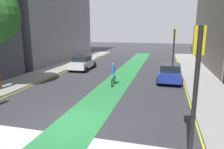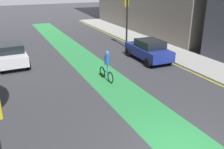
% 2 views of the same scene
% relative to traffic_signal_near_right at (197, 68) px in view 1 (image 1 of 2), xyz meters
% --- Properties ---
extents(ground_plane, '(120.00, 120.00, 0.00)m').
position_rel_traffic_signal_near_right_xyz_m(ground_plane, '(-5.38, 1.28, -3.20)').
color(ground_plane, '#38383D').
extents(bike_lane_paint, '(2.40, 60.00, 0.01)m').
position_rel_traffic_signal_near_right_xyz_m(bike_lane_paint, '(-4.96, 1.28, -3.20)').
color(bike_lane_paint, '#2D8C47').
rests_on(bike_lane_paint, ground_plane).
extents(crosswalk_band, '(12.00, 1.80, 0.01)m').
position_rel_traffic_signal_near_right_xyz_m(crosswalk_band, '(-5.38, -0.72, -3.20)').
color(crosswalk_band, silver).
rests_on(crosswalk_band, ground_plane).
extents(curb_stripe_right, '(0.16, 60.00, 0.01)m').
position_rel_traffic_signal_near_right_xyz_m(curb_stripe_right, '(0.62, 1.28, -3.20)').
color(curb_stripe_right, yellow).
rests_on(curb_stripe_right, ground_plane).
extents(traffic_signal_near_right, '(0.35, 0.52, 4.59)m').
position_rel_traffic_signal_near_right_xyz_m(traffic_signal_near_right, '(0.00, 0.00, 0.00)').
color(traffic_signal_near_right, black).
rests_on(traffic_signal_near_right, ground_plane).
extents(traffic_signal_far_right, '(0.35, 0.52, 4.47)m').
position_rel_traffic_signal_near_right_xyz_m(traffic_signal_far_right, '(-0.26, 15.01, -0.08)').
color(traffic_signal_far_right, black).
rests_on(traffic_signal_far_right, ground_plane).
extents(car_blue_right_far, '(2.10, 4.24, 1.57)m').
position_rel_traffic_signal_near_right_xyz_m(car_blue_right_far, '(-0.58, 10.80, -2.40)').
color(car_blue_right_far, navy).
rests_on(car_blue_right_far, ground_plane).
extents(car_white_left_far, '(2.13, 4.25, 1.57)m').
position_rel_traffic_signal_near_right_xyz_m(car_white_left_far, '(-9.94, 13.94, -2.40)').
color(car_white_left_far, silver).
rests_on(car_white_left_far, ground_plane).
extents(cyclist_in_lane, '(0.32, 1.73, 1.86)m').
position_rel_traffic_signal_near_right_xyz_m(cyclist_in_lane, '(-5.02, 8.41, -2.23)').
color(cyclist_in_lane, black).
rests_on(cyclist_in_lane, ground_plane).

